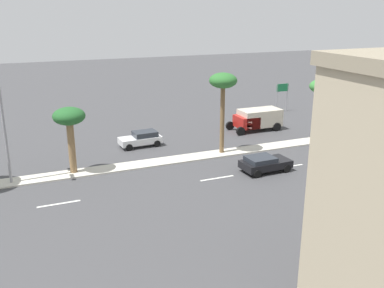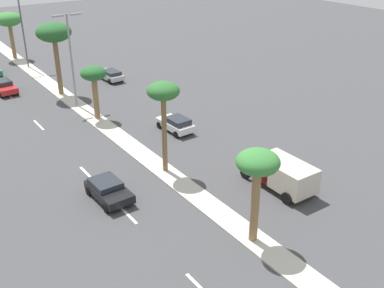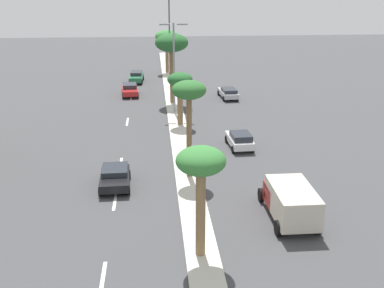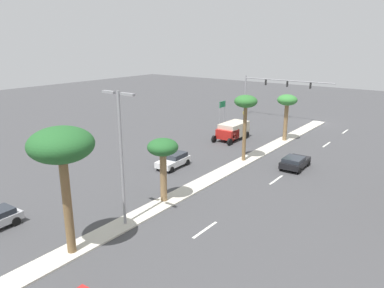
# 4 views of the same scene
# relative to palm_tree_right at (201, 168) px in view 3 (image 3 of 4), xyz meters

# --- Properties ---
(ground_plane) EXTENTS (160.00, 160.00, 0.00)m
(ground_plane) POSITION_rel_palm_tree_right_xyz_m (0.10, 19.12, -5.03)
(ground_plane) COLOR #424244
(median_curb) EXTENTS (1.80, 85.34, 0.12)m
(median_curb) POSITION_rel_palm_tree_right_xyz_m (0.10, 28.60, -4.97)
(median_curb) COLOR beige
(median_curb) RESTS_ON ground
(lane_stripe_outboard) EXTENTS (0.20, 2.80, 0.01)m
(lane_stripe_outboard) POSITION_rel_palm_tree_right_xyz_m (-4.95, -1.59, -5.02)
(lane_stripe_outboard) COLOR silver
(lane_stripe_outboard) RESTS_ON ground
(lane_stripe_front) EXTENTS (0.20, 2.80, 0.01)m
(lane_stripe_front) POSITION_rel_palm_tree_right_xyz_m (-4.95, 6.93, -5.02)
(lane_stripe_front) COLOR silver
(lane_stripe_front) RESTS_ON ground
(lane_stripe_mid) EXTENTS (0.20, 2.80, 0.01)m
(lane_stripe_mid) POSITION_rel_palm_tree_right_xyz_m (-4.95, 13.42, -5.02)
(lane_stripe_mid) COLOR silver
(lane_stripe_mid) RESTS_ON ground
(lane_stripe_far) EXTENTS (0.20, 2.80, 0.01)m
(lane_stripe_far) POSITION_rel_palm_tree_right_xyz_m (-4.95, 25.11, -5.02)
(lane_stripe_far) COLOR silver
(lane_stripe_far) RESTS_ON ground
(lane_stripe_right) EXTENTS (0.20, 2.80, 0.01)m
(lane_stripe_right) POSITION_rel_palm_tree_right_xyz_m (-4.95, 35.67, -5.02)
(lane_stripe_right) COLOR silver
(lane_stripe_right) RESTS_ON ground
(palm_tree_right) EXTENTS (2.51, 2.51, 5.96)m
(palm_tree_right) POSITION_rel_palm_tree_right_xyz_m (0.00, 0.00, 0.00)
(palm_tree_right) COLOR olive
(palm_tree_right) RESTS_ON median_curb
(palm_tree_front) EXTENTS (2.41, 2.41, 7.10)m
(palm_tree_front) POSITION_rel_palm_tree_right_xyz_m (0.23, 10.45, 1.17)
(palm_tree_front) COLOR brown
(palm_tree_front) RESTS_ON median_curb
(palm_tree_mid) EXTENTS (2.45, 2.45, 5.19)m
(palm_tree_mid) POSITION_rel_palm_tree_right_xyz_m (0.36, 23.37, -0.71)
(palm_tree_mid) COLOR olive
(palm_tree_mid) RESTS_ON median_curb
(palm_tree_near) EXTENTS (3.76, 3.76, 7.89)m
(palm_tree_near) POSITION_rel_palm_tree_right_xyz_m (-0.01, 32.37, 1.74)
(palm_tree_near) COLOR brown
(palm_tree_near) RESTS_ON median_curb
(palm_tree_far) EXTENTS (3.49, 3.49, 6.38)m
(palm_tree_far) POSITION_rel_palm_tree_right_xyz_m (0.03, 50.96, 0.35)
(palm_tree_far) COLOR olive
(palm_tree_far) RESTS_ON median_curb
(street_lamp_far) EXTENTS (2.90, 0.24, 9.43)m
(street_lamp_far) POSITION_rel_palm_tree_right_xyz_m (0.01, 27.93, 0.64)
(street_lamp_far) COLOR gray
(street_lamp_far) RESTS_ON median_curb
(street_lamp_rear) EXTENTS (2.90, 0.24, 11.57)m
(street_lamp_rear) POSITION_rel_palm_tree_right_xyz_m (0.23, 45.34, 1.75)
(street_lamp_rear) COLOR #515459
(street_lamp_rear) RESTS_ON median_curb
(sedan_red_rear) EXTENTS (2.24, 4.17, 1.39)m
(sedan_red_rear) POSITION_rel_palm_tree_right_xyz_m (-5.12, 36.64, -4.29)
(sedan_red_rear) COLOR red
(sedan_red_rear) RESTS_ON ground
(sedan_green_center) EXTENTS (2.06, 4.63, 1.40)m
(sedan_green_center) POSITION_rel_palm_tree_right_xyz_m (-4.52, 44.73, -4.28)
(sedan_green_center) COLOR #287047
(sedan_green_center) RESTS_ON ground
(sedan_silver_right) EXTENTS (2.10, 4.52, 1.29)m
(sedan_silver_right) POSITION_rel_palm_tree_right_xyz_m (6.85, 34.13, -4.32)
(sedan_silver_right) COLOR #B2B2B7
(sedan_silver_right) RESTS_ON ground
(sedan_black_inboard) EXTENTS (2.20, 3.98, 1.27)m
(sedan_black_inboard) POSITION_rel_palm_tree_right_xyz_m (-5.08, 9.32, -4.33)
(sedan_black_inboard) COLOR black
(sedan_black_inboard) RESTS_ON ground
(sedan_white_outboard) EXTENTS (2.06, 3.98, 1.41)m
(sedan_white_outboard) POSITION_rel_palm_tree_right_xyz_m (5.07, 16.44, -4.28)
(sedan_white_outboard) COLOR silver
(sedan_white_outboard) RESTS_ON ground
(box_truck) EXTENTS (2.62, 5.58, 2.23)m
(box_truck) POSITION_rel_palm_tree_right_xyz_m (5.79, 3.56, -3.79)
(box_truck) COLOR #B21E19
(box_truck) RESTS_ON ground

